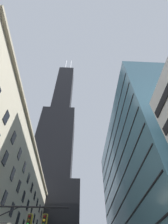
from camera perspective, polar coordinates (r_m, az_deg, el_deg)
dark_skyscraper at (r=96.47m, az=-10.75°, el=-17.12°), size 29.88×29.88×180.54m
glass_office_midrise at (r=48.35m, az=20.99°, el=-22.26°), size 15.03×45.91×41.42m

